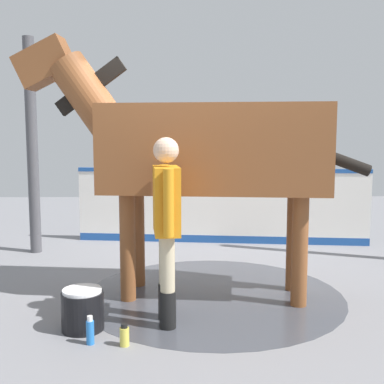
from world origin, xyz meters
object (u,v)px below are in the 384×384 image
handler (166,218)px  bottle_shampoo (124,336)px  bottle_spray (90,331)px  horse (201,148)px  wash_bucket (83,309)px

handler → bottle_shampoo: (-0.47, 0.33, -0.89)m
handler → bottle_spray: size_ratio=7.05×
bottle_spray → handler: bearing=-55.2°
bottle_shampoo → bottle_spray: 0.29m
horse → wash_bucket: 1.98m
handler → bottle_shampoo: size_ratio=9.10×
handler → bottle_shampoo: handler is taller
wash_bucket → bottle_spray: wash_bucket is taller
bottle_shampoo → bottle_spray: bearing=82.5°
wash_bucket → bottle_shampoo: (-0.33, -0.41, -0.10)m
horse → wash_bucket: bearing=46.9°
horse → handler: horse is taller
handler → bottle_shampoo: bearing=-131.0°
horse → bottle_spray: bearing=58.4°
horse → handler: 1.04m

